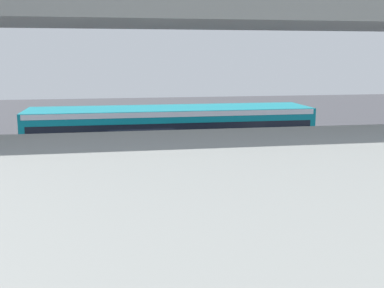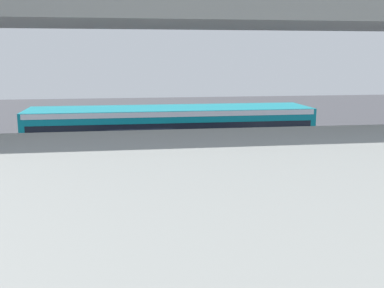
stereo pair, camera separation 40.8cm
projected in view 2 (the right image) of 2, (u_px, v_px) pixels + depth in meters
ground at (141, 185)px, 18.65m from camera, size 80.00×80.00×0.00m
city_bus at (171, 138)px, 18.73m from camera, size 11.54×2.85×3.15m
bicycle_orange at (374, 191)px, 16.47m from camera, size 1.77×0.44×0.96m
bicycle_red at (375, 180)px, 17.96m from camera, size 1.77×0.44×0.96m
lane_dash_leftmost at (219, 162)px, 22.62m from camera, size 2.00×0.20×0.01m
lane_dash_left at (138, 165)px, 22.04m from camera, size 2.00×0.20×0.01m
lane_dash_centre at (54, 168)px, 21.45m from camera, size 2.00×0.20×0.01m
pedestrian_overpass at (158, 42)px, 7.58m from camera, size 26.14×2.60×7.33m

